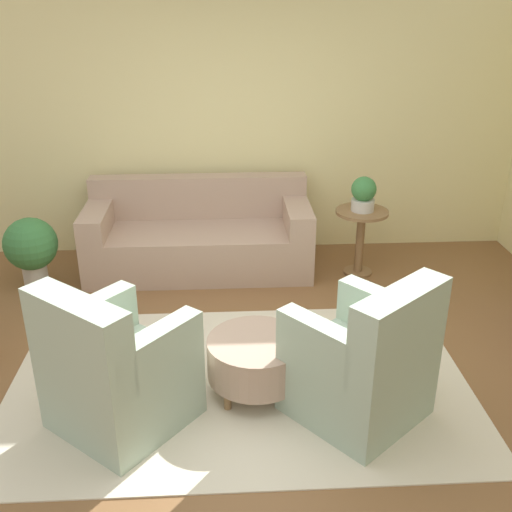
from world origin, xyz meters
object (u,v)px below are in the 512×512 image
at_px(couch, 199,238).
at_px(armchair_right, 364,365).
at_px(side_table, 361,231).
at_px(armchair_left, 115,373).
at_px(ottoman_table, 256,358).
at_px(potted_plant_floor, 31,247).
at_px(potted_plant_on_side_table, 364,194).

distance_m(couch, armchair_right, 2.63).
height_order(couch, side_table, couch).
height_order(armchair_right, side_table, armchair_right).
xyz_separation_m(armchair_left, ottoman_table, (0.90, 0.31, -0.13)).
distance_m(side_table, potted_plant_floor, 3.10).
bearing_deg(potted_plant_floor, armchair_right, -37.47).
xyz_separation_m(armchair_left, potted_plant_on_side_table, (2.02, 2.15, 0.43)).
xyz_separation_m(ottoman_table, potted_plant_on_side_table, (1.12, 1.84, 0.56)).
bearing_deg(potted_plant_floor, couch, 12.63).
bearing_deg(side_table, potted_plant_floor, -177.88).
distance_m(ottoman_table, potted_plant_floor, 2.64).
relative_size(armchair_left, ottoman_table, 1.56).
height_order(ottoman_table, potted_plant_floor, potted_plant_floor).
bearing_deg(couch, potted_plant_on_side_table, -8.33).
height_order(armchair_right, potted_plant_on_side_table, armchair_right).
bearing_deg(side_table, armchair_left, -133.16).
distance_m(ottoman_table, side_table, 2.16).
xyz_separation_m(armchair_right, potted_plant_floor, (-2.66, 2.04, 0.01)).
bearing_deg(potted_plant_floor, armchair_left, -61.94).
bearing_deg(armchair_right, ottoman_table, 155.37).
xyz_separation_m(ottoman_table, side_table, (1.12, 1.84, 0.18)).
bearing_deg(potted_plant_on_side_table, couch, 171.67).
relative_size(couch, side_table, 3.29).
height_order(armchair_left, ottoman_table, armchair_left).
relative_size(couch, potted_plant_on_side_table, 6.59).
distance_m(armchair_left, armchair_right, 1.57).
bearing_deg(potted_plant_floor, potted_plant_on_side_table, 2.12).
relative_size(couch, armchair_left, 2.07).
bearing_deg(potted_plant_on_side_table, armchair_left, -133.16).
distance_m(armchair_right, potted_plant_floor, 3.35).
bearing_deg(ottoman_table, armchair_left, -161.14).
xyz_separation_m(armchair_left, side_table, (2.02, 2.15, 0.05)).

